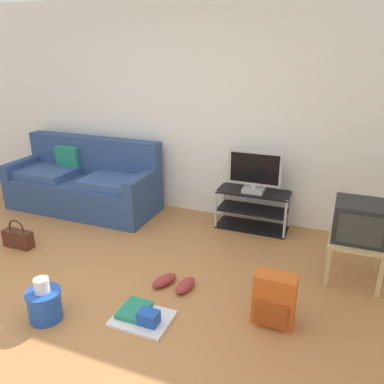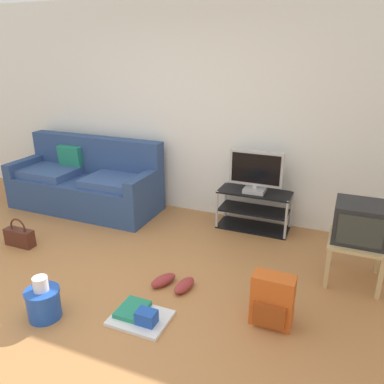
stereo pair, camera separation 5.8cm
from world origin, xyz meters
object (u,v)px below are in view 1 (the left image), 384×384
couch (85,184)px  flat_tv (255,172)px  backpack (274,300)px  sneakers_pair (175,283)px  handbag (18,238)px  tv_stand (253,210)px  side_table (356,246)px  cleaning_bucket (44,303)px  crt_tv (360,221)px  floor_tray (142,316)px

couch → flat_tv: bearing=5.0°
backpack → sneakers_pair: (-0.94, 0.15, -0.17)m
backpack → handbag: size_ratio=1.26×
couch → tv_stand: bearing=5.5°
side_table → sneakers_pair: bearing=-153.5°
handbag → cleaning_bucket: bearing=-36.9°
cleaning_bucket → tv_stand: bearing=63.2°
couch → side_table: size_ratio=4.08×
handbag → backpack: bearing=-4.2°
couch → side_table: (3.47, -0.54, 0.01)m
crt_tv → handbag: size_ratio=1.32×
flat_tv → backpack: size_ratio=1.45×
flat_tv → floor_tray: bearing=-102.0°
side_table → crt_tv: crt_tv is taller
cleaning_bucket → floor_tray: (0.74, 0.27, -0.12)m
crt_tv → backpack: size_ratio=1.05×
couch → side_table: 3.52m
cleaning_bucket → floor_tray: size_ratio=0.80×
tv_stand → side_table: 1.39m
couch → sneakers_pair: 2.36m
cleaning_bucket → sneakers_pair: (0.80, 0.80, -0.11)m
crt_tv → sneakers_pair: (-1.53, -0.78, -0.56)m
handbag → floor_tray: size_ratio=0.74×
handbag → couch: bearing=89.7°
crt_tv → sneakers_pair: crt_tv is taller
backpack → sneakers_pair: 0.97m
couch → crt_tv: couch is taller
sneakers_pair → backpack: bearing=-9.1°
tv_stand → handbag: (-2.32, -1.46, -0.13)m
handbag → crt_tv: bearing=11.6°
handbag → sneakers_pair: handbag is taller
cleaning_bucket → couch: bearing=118.5°
flat_tv → floor_tray: (-0.43, -2.03, -0.69)m
sneakers_pair → cleaning_bucket: bearing=-135.2°
tv_stand → floor_tray: size_ratio=1.84×
crt_tv → sneakers_pair: 1.81m
couch → flat_tv: flat_tv is taller
tv_stand → floor_tray: tv_stand is taller
flat_tv → side_table: flat_tv is taller
couch → crt_tv: (3.47, -0.53, 0.26)m
cleaning_bucket → crt_tv: bearing=34.0°
couch → cleaning_bucket: 2.40m
couch → sneakers_pair: couch is taller
floor_tray → side_table: bearing=39.1°
crt_tv → cleaning_bucket: crt_tv is taller
couch → handbag: couch is taller
crt_tv → tv_stand: bearing=147.1°
cleaning_bucket → backpack: bearing=20.4°
flat_tv → cleaning_bucket: size_ratio=1.67×
tv_stand → cleaning_bucket: 2.61m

